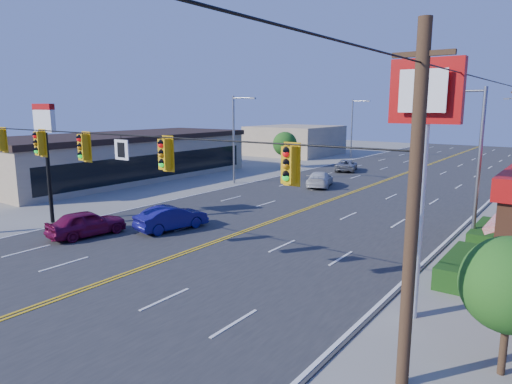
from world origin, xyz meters
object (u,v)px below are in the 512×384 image
Objects in this scene: car_white at (320,180)px; car_silver at (346,166)px; kfc_pylon at (423,138)px; pizza_hut_sign at (46,138)px; car_blue at (172,219)px; signal_span at (101,162)px; car_magenta at (87,224)px.

car_white is 10.88m from car_silver.
kfc_pylon is 22.02m from pizza_hut_sign.
car_blue is 0.93× the size of car_silver.
signal_span is 3.55× the size of pizza_hut_sign.
car_blue is 17.84m from car_white.
car_white is (-3.42, 24.81, -4.21)m from signal_span.
car_silver is (5.11, 31.43, -4.55)m from pizza_hut_sign.
signal_span is 5.77× the size of car_blue.
car_magenta is 0.93× the size of car_silver.
car_white is at bearing 70.28° from pizza_hut_sign.
car_blue is (-3.52, 6.98, -4.19)m from signal_span.
signal_span reaches higher than pizza_hut_sign.
car_magenta is 0.99× the size of car_blue.
car_blue is at bearing 22.01° from pizza_hut_sign.
car_magenta is at bearing -177.89° from kfc_pylon.
car_magenta is (-6.34, 3.36, -4.17)m from signal_span.
car_magenta reaches higher than car_blue.
kfc_pylon is at bearing -179.02° from car_blue.
car_magenta is (4.54, -0.64, -4.47)m from pizza_hut_sign.
car_silver is (-2.25, 28.46, -0.07)m from car_blue.
kfc_pylon is at bearing 105.86° from car_white.
car_magenta is at bearing 64.52° from car_blue.
kfc_pylon reaches higher than car_silver.
kfc_pylon is 18.27m from car_magenta.
pizza_hut_sign is at bearing 159.81° from signal_span.
car_white is (7.46, 20.81, -4.51)m from pizza_hut_sign.
car_white is at bearing -88.69° from car_magenta.
signal_span is at bearing 161.18° from car_magenta.
car_blue is at bearing 70.61° from car_white.
signal_span is 8.30m from car_magenta.
car_white reaches higher than car_silver.
pizza_hut_sign is (-22.00, 0.00, -0.86)m from kfc_pylon.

